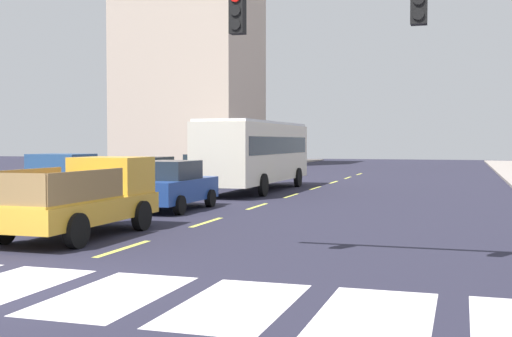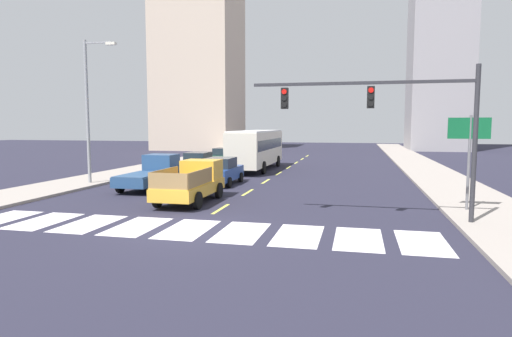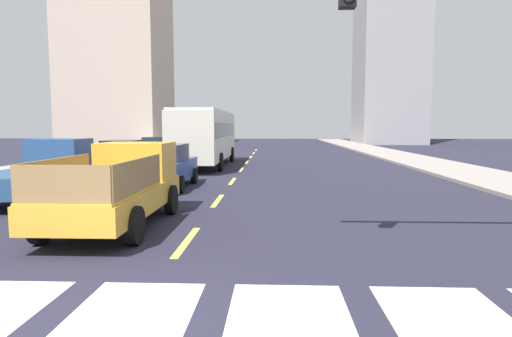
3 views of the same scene
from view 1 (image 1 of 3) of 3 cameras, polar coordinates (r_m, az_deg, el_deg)
ground_plane at (r=11.78m, az=-20.95°, el=-9.50°), size 160.00×160.00×0.00m
sidewalk_left at (r=32.99m, az=-17.32°, el=-1.77°), size 3.99×110.00×0.15m
crosswalk_stripe_4 at (r=11.78m, az=-20.95°, el=-9.48°), size 1.57×3.14×0.01m
crosswalk_stripe_5 at (r=10.66m, az=-12.26°, el=-10.62°), size 1.57×3.14×0.01m
crosswalk_stripe_6 at (r=9.84m, az=-1.76°, el=-11.66°), size 1.57×3.14×0.01m
crosswalk_stripe_7 at (r=9.39m, az=10.26°, el=-12.38°), size 1.57×3.14×0.01m
lane_dash_0 at (r=15.06m, az=-11.39°, el=-6.80°), size 0.16×2.40×0.01m
lane_dash_1 at (r=19.54m, az=-4.28°, el=-4.66°), size 0.16×2.40×0.01m
lane_dash_2 at (r=24.23m, az=0.10°, el=-3.29°), size 0.16×2.40×0.01m
lane_dash_3 at (r=29.02m, az=3.05°, el=-2.36°), size 0.16×2.40×0.01m
lane_dash_4 at (r=33.87m, az=5.16°, el=-1.69°), size 0.16×2.40×0.01m
lane_dash_5 at (r=38.76m, az=6.73°, el=-1.18°), size 0.16×2.40×0.01m
lane_dash_6 at (r=43.68m, az=7.95°, el=-0.79°), size 0.16×2.40×0.01m
lane_dash_7 at (r=48.61m, az=8.92°, el=-0.48°), size 0.16×2.40×0.01m
pickup_stakebed at (r=17.39m, az=-14.44°, el=-2.50°), size 2.18×5.20×1.96m
pickup_dark at (r=22.61m, az=-18.14°, el=-1.48°), size 2.18×5.20×1.96m
city_bus at (r=31.67m, az=0.01°, el=1.57°), size 2.72×10.80×3.32m
sedan_near_right at (r=23.06m, az=-7.34°, el=-1.46°), size 2.02×4.40×1.72m
sedan_near_left at (r=34.80m, az=-4.38°, el=-0.16°), size 2.02×4.40×1.72m
sedan_mid at (r=28.94m, az=-9.28°, el=-0.70°), size 2.02×4.40×1.72m
traffic_signal_gantry at (r=12.06m, az=19.16°, el=10.77°), size 8.48×0.27×6.00m
block_mid_left at (r=65.57m, az=-5.68°, el=11.47°), size 11.91×11.32×25.57m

